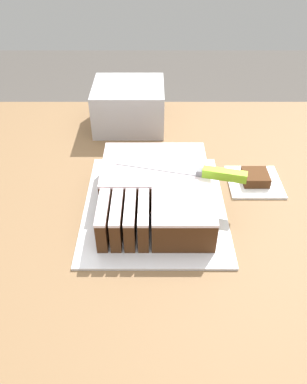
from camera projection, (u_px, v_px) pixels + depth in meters
name	position (u px, v px, depth m)	size (l,w,h in m)	color
ground_plane	(156.00, 369.00, 1.58)	(8.00, 8.00, 0.00)	#4C4742
countertop	(157.00, 303.00, 1.28)	(1.40, 1.10, 0.95)	brown
cake_board	(154.00, 206.00, 0.94)	(0.35, 0.41, 0.01)	silver
cake	(155.00, 191.00, 0.91)	(0.26, 0.32, 0.08)	#472814
knife	(209.00, 173.00, 0.89)	(0.32, 0.10, 0.02)	silver
paper_napkin	(253.00, 182.00, 1.02)	(0.14, 0.14, 0.01)	white
brownie	(254.00, 177.00, 1.01)	(0.07, 0.07, 0.03)	#472814
storage_box	(128.00, 106.00, 1.22)	(0.23, 0.21, 0.14)	#B2B2B7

